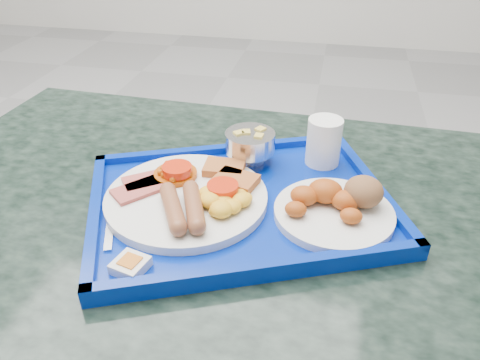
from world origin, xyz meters
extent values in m
plane|color=#99999C|center=(0.00, 0.00, 0.00)|extent=(6.00, 6.00, 0.00)
cylinder|color=gray|center=(0.62, -0.58, 0.37)|extent=(0.11, 0.11, 0.68)
cube|color=black|center=(0.62, -0.58, 0.73)|extent=(1.24, 0.86, 0.04)
cube|color=#03239C|center=(0.64, -0.58, 0.76)|extent=(0.58, 0.51, 0.02)
cube|color=#03239C|center=(0.57, -0.42, 0.78)|extent=(0.45, 0.20, 0.01)
cube|color=#03239C|center=(0.70, -0.73, 0.78)|extent=(0.45, 0.20, 0.01)
cube|color=#03239C|center=(0.85, -0.49, 0.78)|extent=(0.15, 0.33, 0.01)
cube|color=#03239C|center=(0.43, -0.66, 0.78)|extent=(0.15, 0.33, 0.01)
cylinder|color=white|center=(0.55, -0.60, 0.78)|extent=(0.26, 0.26, 0.01)
cube|color=#B94F4A|center=(0.48, -0.57, 0.79)|extent=(0.10, 0.09, 0.01)
cube|color=#B94F4A|center=(0.48, -0.60, 0.79)|extent=(0.09, 0.10, 0.01)
cylinder|color=#B64B07|center=(0.52, -0.55, 0.79)|extent=(0.07, 0.07, 0.01)
sphere|color=#B64B07|center=(0.53, -0.57, 0.80)|extent=(0.01, 0.01, 0.01)
sphere|color=#B64B07|center=(0.54, -0.57, 0.80)|extent=(0.01, 0.01, 0.01)
sphere|color=#B64B07|center=(0.51, -0.56, 0.80)|extent=(0.01, 0.01, 0.01)
sphere|color=#B64B07|center=(0.54, -0.56, 0.80)|extent=(0.01, 0.01, 0.01)
sphere|color=#B64B07|center=(0.53, -0.58, 0.80)|extent=(0.01, 0.01, 0.01)
sphere|color=#B64B07|center=(0.52, -0.56, 0.80)|extent=(0.01, 0.01, 0.01)
sphere|color=#B64B07|center=(0.51, -0.53, 0.80)|extent=(0.01, 0.01, 0.01)
sphere|color=#B64B07|center=(0.52, -0.53, 0.80)|extent=(0.01, 0.01, 0.01)
sphere|color=#B64B07|center=(0.50, -0.55, 0.80)|extent=(0.01, 0.01, 0.01)
sphere|color=#B64B07|center=(0.51, -0.57, 0.80)|extent=(0.01, 0.01, 0.01)
sphere|color=#B64B07|center=(0.50, -0.56, 0.80)|extent=(0.01, 0.01, 0.01)
sphere|color=#B64B07|center=(0.52, -0.56, 0.80)|extent=(0.01, 0.01, 0.01)
sphere|color=#B64B07|center=(0.54, -0.56, 0.80)|extent=(0.01, 0.01, 0.01)
sphere|color=#B64B07|center=(0.50, -0.53, 0.80)|extent=(0.01, 0.01, 0.01)
sphere|color=#B64B07|center=(0.53, -0.57, 0.80)|extent=(0.01, 0.01, 0.01)
sphere|color=#B64B07|center=(0.55, -0.56, 0.80)|extent=(0.01, 0.01, 0.01)
cube|color=#B35F2C|center=(0.60, -0.52, 0.79)|extent=(0.07, 0.05, 0.01)
cube|color=#B35F2C|center=(0.63, -0.55, 0.79)|extent=(0.08, 0.07, 0.01)
cylinder|color=brown|center=(0.55, -0.65, 0.80)|extent=(0.07, 0.10, 0.03)
cylinder|color=brown|center=(0.58, -0.64, 0.80)|extent=(0.06, 0.10, 0.03)
ellipsoid|color=yellow|center=(0.62, -0.62, 0.79)|extent=(0.03, 0.03, 0.02)
ellipsoid|color=yellow|center=(0.65, -0.60, 0.79)|extent=(0.02, 0.02, 0.02)
ellipsoid|color=yellow|center=(0.62, -0.64, 0.80)|extent=(0.04, 0.04, 0.02)
ellipsoid|color=yellow|center=(0.64, -0.63, 0.80)|extent=(0.03, 0.03, 0.02)
ellipsoid|color=yellow|center=(0.60, -0.62, 0.80)|extent=(0.04, 0.04, 0.02)
ellipsoid|color=yellow|center=(0.63, -0.62, 0.79)|extent=(0.02, 0.02, 0.02)
ellipsoid|color=yellow|center=(0.65, -0.61, 0.80)|extent=(0.03, 0.03, 0.02)
ellipsoid|color=yellow|center=(0.59, -0.60, 0.80)|extent=(0.03, 0.03, 0.02)
ellipsoid|color=yellow|center=(0.63, -0.59, 0.79)|extent=(0.02, 0.02, 0.02)
ellipsoid|color=yellow|center=(0.64, -0.59, 0.79)|extent=(0.02, 0.02, 0.01)
ellipsoid|color=yellow|center=(0.61, -0.64, 0.79)|extent=(0.02, 0.02, 0.01)
cylinder|color=#AB1604|center=(0.53, -0.55, 0.80)|extent=(0.05, 0.05, 0.01)
cylinder|color=#AB1604|center=(0.61, -0.59, 0.80)|extent=(0.05, 0.05, 0.01)
cylinder|color=white|center=(0.79, -0.59, 0.78)|extent=(0.19, 0.19, 0.01)
ellipsoid|color=#B04A14|center=(0.81, -0.61, 0.80)|extent=(0.03, 0.03, 0.02)
ellipsoid|color=#B04A14|center=(0.80, -0.58, 0.80)|extent=(0.04, 0.04, 0.03)
ellipsoid|color=#B04A14|center=(0.77, -0.57, 0.80)|extent=(0.05, 0.05, 0.04)
ellipsoid|color=#B04A14|center=(0.74, -0.58, 0.80)|extent=(0.04, 0.04, 0.03)
ellipsoid|color=#B04A14|center=(0.73, -0.61, 0.80)|extent=(0.03, 0.03, 0.02)
ellipsoid|color=brown|center=(0.83, -0.56, 0.81)|extent=(0.06, 0.06, 0.05)
cylinder|color=#B7B7B9|center=(0.63, -0.45, 0.77)|extent=(0.06, 0.06, 0.01)
cylinder|color=#B7B7B9|center=(0.63, -0.45, 0.79)|extent=(0.02, 0.02, 0.02)
cylinder|color=#B7B7B9|center=(0.63, -0.45, 0.81)|extent=(0.09, 0.09, 0.04)
cube|color=#FEE060|center=(0.61, -0.45, 0.83)|extent=(0.02, 0.02, 0.01)
cube|color=#FEE060|center=(0.62, -0.45, 0.83)|extent=(0.02, 0.02, 0.01)
cube|color=#FEE060|center=(0.65, -0.43, 0.83)|extent=(0.02, 0.02, 0.01)
cube|color=#FEE060|center=(0.65, -0.46, 0.83)|extent=(0.02, 0.02, 0.01)
cylinder|color=white|center=(0.76, -0.42, 0.81)|extent=(0.06, 0.06, 0.09)
cylinder|color=#DE470C|center=(0.76, -0.42, 0.85)|extent=(0.05, 0.05, 0.01)
cube|color=#B7B7B9|center=(0.45, -0.66, 0.77)|extent=(0.06, 0.12, 0.00)
ellipsoid|color=#B7B7B9|center=(0.48, -0.59, 0.78)|extent=(0.04, 0.05, 0.01)
cube|color=#B7B7B9|center=(0.45, -0.66, 0.77)|extent=(0.07, 0.16, 0.00)
cube|color=silver|center=(0.53, -0.76, 0.78)|extent=(0.05, 0.05, 0.01)
cube|color=orange|center=(0.53, -0.76, 0.79)|extent=(0.03, 0.03, 0.00)
camera|label=1|loc=(0.77, -1.19, 1.21)|focal=35.00mm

